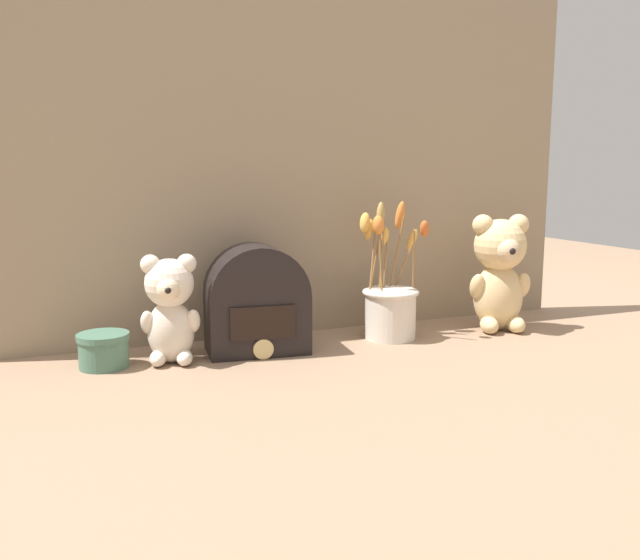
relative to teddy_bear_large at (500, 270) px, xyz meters
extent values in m
plane|color=#8E7056|center=(-0.44, 0.00, -0.14)|extent=(4.00, 4.00, 0.00)
cube|color=gray|center=(-0.44, 0.16, 0.26)|extent=(1.39, 0.02, 0.79)
ellipsoid|color=#DBBC84|center=(0.00, 0.00, -0.06)|extent=(0.13, 0.12, 0.16)
sphere|color=#DBBC84|center=(0.00, 0.00, 0.06)|extent=(0.12, 0.12, 0.12)
sphere|color=#D1B289|center=(-0.01, -0.04, 0.05)|extent=(0.06, 0.06, 0.06)
sphere|color=black|center=(-0.02, -0.06, 0.05)|extent=(0.02, 0.02, 0.02)
sphere|color=#DBBC84|center=(0.04, -0.01, 0.10)|extent=(0.05, 0.05, 0.05)
sphere|color=#DBBC84|center=(-0.04, 0.01, 0.10)|extent=(0.05, 0.05, 0.05)
ellipsoid|color=#DBBC84|center=(0.05, -0.02, -0.04)|extent=(0.05, 0.06, 0.07)
ellipsoid|color=#DBBC84|center=(-0.05, 0.01, -0.04)|extent=(0.05, 0.06, 0.07)
ellipsoid|color=#DBBC84|center=(0.02, -0.04, -0.12)|extent=(0.05, 0.07, 0.04)
ellipsoid|color=#DBBC84|center=(-0.04, -0.02, -0.12)|extent=(0.05, 0.07, 0.04)
ellipsoid|color=beige|center=(-0.75, 0.01, -0.08)|extent=(0.10, 0.09, 0.12)
sphere|color=beige|center=(-0.75, 0.01, 0.02)|extent=(0.09, 0.09, 0.09)
sphere|color=beige|center=(-0.76, -0.02, 0.01)|extent=(0.05, 0.05, 0.05)
sphere|color=black|center=(-0.76, -0.04, 0.01)|extent=(0.01, 0.01, 0.01)
sphere|color=beige|center=(-0.72, 0.01, 0.05)|extent=(0.04, 0.04, 0.04)
sphere|color=beige|center=(-0.78, 0.02, 0.05)|extent=(0.04, 0.04, 0.04)
ellipsoid|color=beige|center=(-0.71, 0.00, -0.06)|extent=(0.03, 0.05, 0.06)
ellipsoid|color=beige|center=(-0.79, 0.01, -0.06)|extent=(0.03, 0.05, 0.06)
ellipsoid|color=beige|center=(-0.73, -0.02, -0.13)|extent=(0.04, 0.05, 0.03)
ellipsoid|color=beige|center=(-0.78, -0.01, -0.13)|extent=(0.04, 0.05, 0.03)
cylinder|color=silver|center=(-0.27, 0.02, -0.08)|extent=(0.11, 0.11, 0.11)
torus|color=silver|center=(-0.27, 0.02, -0.04)|extent=(0.12, 0.12, 0.01)
cylinder|color=olive|center=(-0.30, 0.02, 0.04)|extent=(0.01, 0.02, 0.14)
ellipsoid|color=orange|center=(-0.30, 0.02, 0.11)|extent=(0.03, 0.03, 0.04)
cylinder|color=olive|center=(-0.28, 0.05, 0.05)|extent=(0.02, 0.01, 0.16)
ellipsoid|color=tan|center=(-0.28, 0.05, 0.13)|extent=(0.03, 0.03, 0.06)
cylinder|color=olive|center=(-0.29, 0.06, 0.03)|extent=(0.04, 0.02, 0.13)
ellipsoid|color=gold|center=(-0.30, 0.08, 0.10)|extent=(0.04, 0.03, 0.05)
cylinder|color=olive|center=(-0.24, 0.05, 0.05)|extent=(0.03, 0.03, 0.16)
ellipsoid|color=orange|center=(-0.23, 0.06, 0.13)|extent=(0.03, 0.04, 0.07)
cylinder|color=olive|center=(-0.23, 0.00, 0.04)|extent=(0.03, 0.05, 0.14)
ellipsoid|color=#C65B28|center=(-0.21, -0.01, 0.10)|extent=(0.03, 0.04, 0.04)
cylinder|color=olive|center=(-0.23, 0.04, 0.02)|extent=(0.02, 0.05, 0.11)
ellipsoid|color=gold|center=(-0.20, 0.05, 0.07)|extent=(0.03, 0.04, 0.05)
cylinder|color=olive|center=(-0.27, 0.05, 0.03)|extent=(0.01, 0.00, 0.11)
ellipsoid|color=gold|center=(-0.27, 0.05, 0.09)|extent=(0.02, 0.02, 0.04)
cylinder|color=olive|center=(-0.30, 0.05, 0.04)|extent=(0.03, 0.03, 0.15)
ellipsoid|color=gold|center=(-0.31, 0.06, 0.11)|extent=(0.04, 0.04, 0.05)
cube|color=black|center=(-0.57, 0.03, -0.08)|extent=(0.21, 0.14, 0.12)
cylinder|color=black|center=(-0.57, 0.03, -0.02)|extent=(0.21, 0.14, 0.20)
cube|color=black|center=(-0.58, -0.04, -0.07)|extent=(0.13, 0.02, 0.07)
cylinder|color=#D6BC7A|center=(-0.58, -0.04, -0.12)|extent=(0.04, 0.01, 0.04)
cylinder|color=#47705B|center=(-0.87, 0.03, -0.11)|extent=(0.09, 0.09, 0.05)
cylinder|color=#47705B|center=(-0.87, 0.03, -0.08)|extent=(0.10, 0.10, 0.01)
camera|label=1|loc=(-0.96, -1.27, 0.23)|focal=38.00mm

